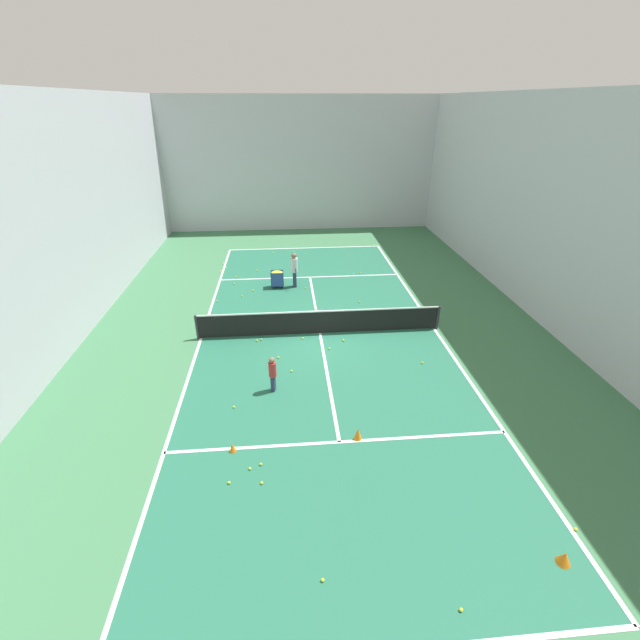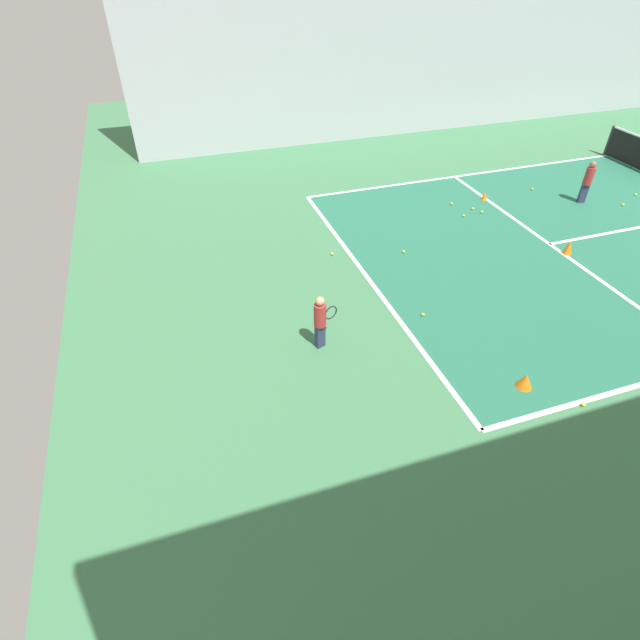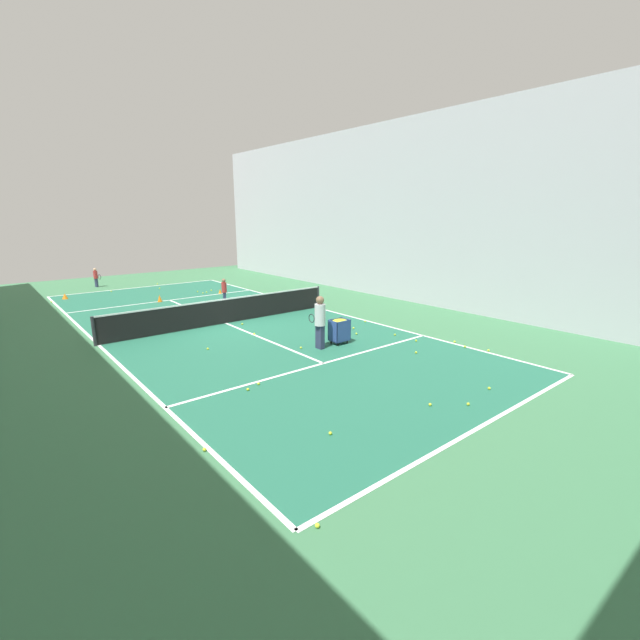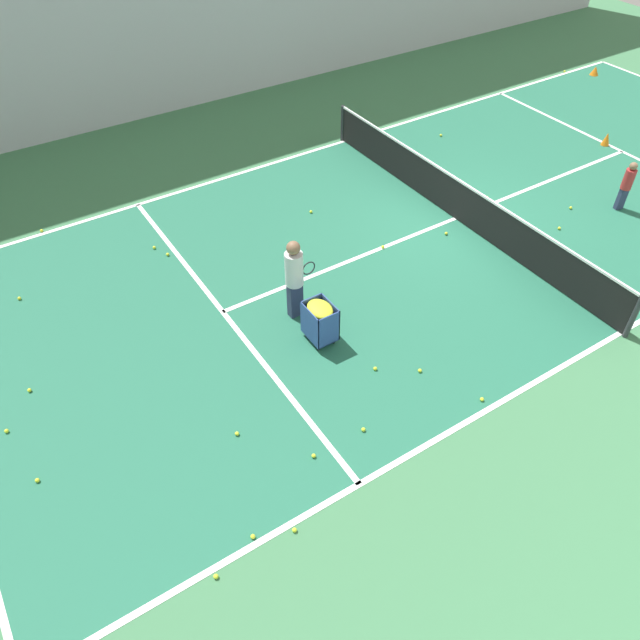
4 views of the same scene
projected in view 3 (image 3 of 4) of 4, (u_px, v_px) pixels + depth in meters
ground_plane at (226, 323)px, 16.70m from camera, size 34.50×34.50×0.00m
court_playing_area at (226, 323)px, 16.70m from camera, size 9.10×21.71×0.00m
line_baseline_near at (139, 287)px, 24.85m from camera, size 9.10×0.10×0.00m
line_baseline_far at (480, 427)px, 8.55m from camera, size 9.10×0.10×0.00m
line_sideline_left at (316, 308)px, 19.50m from camera, size 0.10×21.71×0.00m
line_sideline_right at (99, 345)px, 13.90m from camera, size 0.10×21.71×0.00m
line_service_near at (170, 300)px, 21.18m from camera, size 9.10×0.10×0.00m
line_service_far at (324, 363)px, 12.22m from camera, size 9.10×0.10×0.00m
line_centre_service at (226, 323)px, 16.70m from camera, size 0.10×11.94×0.00m
hall_enclosure_left at (386, 212)px, 21.23m from camera, size 0.15×30.80×8.46m
tennis_net at (225, 311)px, 16.58m from camera, size 9.40×0.10×0.98m
player_near_baseline at (96, 276)px, 24.88m from camera, size 0.35×0.54×1.12m
coach_at_net at (320, 319)px, 13.35m from camera, size 0.35×0.66×1.70m
child_midcourt at (224, 289)px, 20.26m from camera, size 0.29×0.29×1.20m
ball_cart at (339, 327)px, 13.98m from camera, size 0.60×0.46×0.83m
training_cone_0 at (160, 298)px, 20.77m from camera, size 0.22×0.22×0.35m
training_cone_1 at (65, 296)px, 21.48m from camera, size 0.28×0.28×0.28m
training_cone_2 at (220, 291)px, 22.93m from camera, size 0.18×0.18×0.25m
tennis_ball_0 at (52, 302)px, 20.60m from camera, size 0.07×0.07×0.07m
tennis_ball_1 at (354, 328)px, 15.88m from camera, size 0.07×0.07×0.07m
tennis_ball_2 at (198, 323)px, 16.68m from camera, size 0.07×0.07×0.07m
tennis_ball_3 at (254, 334)px, 15.11m from camera, size 0.07×0.07×0.07m
tennis_ball_4 at (270, 313)px, 18.33m from camera, size 0.07×0.07×0.07m
tennis_ball_5 at (118, 324)px, 16.48m from camera, size 0.07×0.07×0.07m
tennis_ball_6 at (237, 318)px, 17.40m from camera, size 0.07×0.07×0.07m
tennis_ball_7 at (207, 292)px, 23.16m from camera, size 0.07×0.07×0.07m
tennis_ball_8 at (160, 288)px, 24.38m from camera, size 0.07×0.07×0.07m
tennis_ball_9 at (430, 405)px, 9.50m from camera, size 0.07×0.07×0.07m
tennis_ball_10 at (211, 290)px, 23.74m from camera, size 0.07×0.07×0.07m
tennis_ball_11 at (238, 297)px, 21.71m from camera, size 0.07×0.07×0.07m
tennis_ball_12 at (416, 341)px, 14.30m from camera, size 0.07×0.07×0.07m
tennis_ball_13 at (198, 292)px, 23.33m from camera, size 0.07×0.07×0.07m
tennis_ball_14 at (416, 352)px, 13.07m from camera, size 0.07×0.07×0.07m
tennis_ball_15 at (204, 449)px, 7.68m from camera, size 0.07×0.07×0.07m
tennis_ball_16 at (301, 348)px, 13.54m from camera, size 0.07×0.07×0.07m
tennis_ball_17 at (488, 350)px, 13.28m from camera, size 0.07×0.07×0.07m
tennis_ball_18 at (395, 335)px, 15.00m from camera, size 0.07×0.07×0.07m
tennis_ball_19 at (157, 284)px, 25.91m from camera, size 0.07×0.07×0.07m
tennis_ball_20 at (248, 389)px, 10.32m from camera, size 0.07×0.07×0.07m
tennis_ball_21 at (317, 525)px, 5.81m from camera, size 0.07×0.07×0.07m
tennis_ball_22 at (208, 349)px, 13.44m from camera, size 0.07×0.07×0.07m
tennis_ball_23 at (365, 321)px, 16.88m from camera, size 0.07×0.07×0.07m
tennis_ball_24 at (468, 404)px, 9.52m from camera, size 0.07×0.07×0.07m
tennis_ball_25 at (455, 342)px, 14.18m from camera, size 0.07×0.07×0.07m
tennis_ball_26 at (111, 291)px, 23.46m from camera, size 0.07×0.07×0.07m
tennis_ball_27 at (207, 318)px, 17.46m from camera, size 0.07×0.07×0.07m
tennis_ball_28 at (223, 308)px, 19.33m from camera, size 0.07×0.07×0.07m
tennis_ball_29 at (272, 312)px, 18.48m from camera, size 0.07×0.07×0.07m
tennis_ball_30 at (241, 310)px, 18.93m from camera, size 0.07×0.07×0.07m
tennis_ball_31 at (330, 433)px, 8.26m from camera, size 0.07×0.07×0.07m
tennis_ball_32 at (203, 293)px, 22.91m from camera, size 0.07×0.07×0.07m
tennis_ball_33 at (489, 388)px, 10.39m from camera, size 0.07×0.07×0.07m
tennis_ball_34 at (356, 334)px, 15.12m from camera, size 0.07×0.07×0.07m
tennis_ball_35 at (259, 384)px, 10.67m from camera, size 0.07×0.07×0.07m
tennis_ball_36 at (242, 324)px, 16.46m from camera, size 0.07×0.07×0.07m
tennis_ball_37 at (465, 347)px, 13.64m from camera, size 0.07×0.07×0.07m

